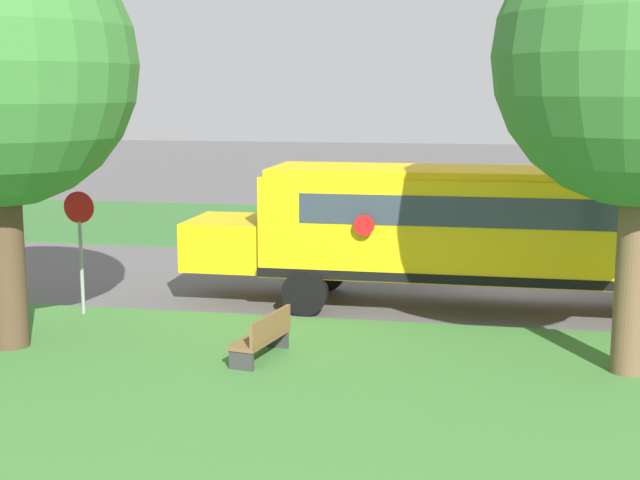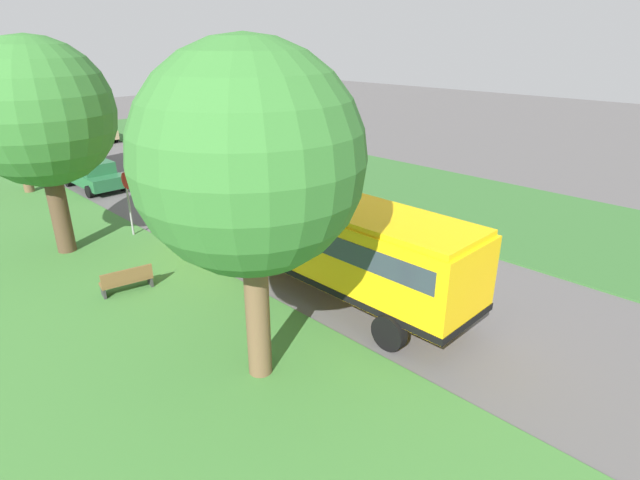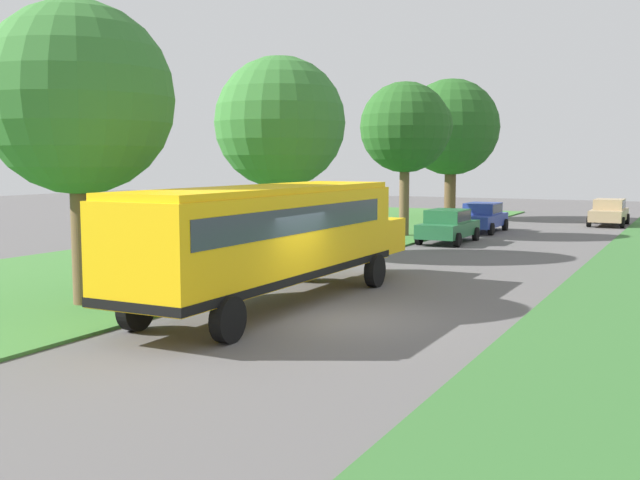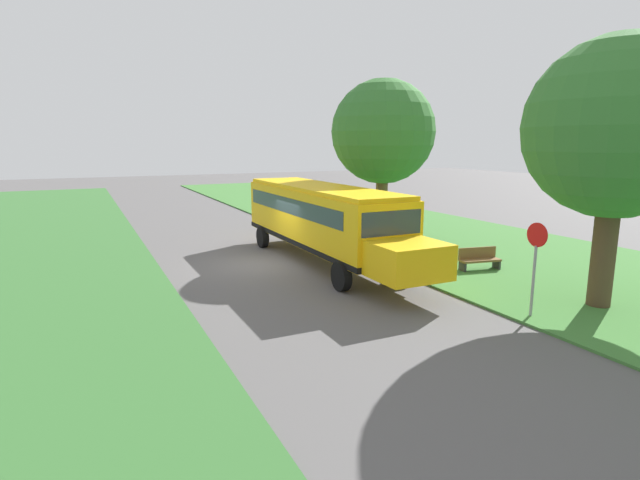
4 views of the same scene
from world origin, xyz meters
The scene contains 12 objects.
ground_plane centered at (0.00, 0.00, 0.00)m, with size 120.00×120.00×0.00m, color #565454.
grass_verge centered at (-10.00, 0.00, 0.04)m, with size 12.00×80.00×0.08m, color #3D7533.
grass_far_side centered at (9.00, 0.00, 0.04)m, with size 10.00×80.00×0.07m, color #33662D.
school_bus centered at (-2.28, 0.76, 1.92)m, with size 2.84×12.42×3.16m.
car_green_nearest centered at (-2.80, 17.53, 0.88)m, with size 2.02×4.40×1.56m.
car_blue_middle centered at (-2.80, 23.55, 0.88)m, with size 2.02×4.40×1.56m.
car_tan_furthest centered at (2.80, 30.96, 0.88)m, with size 2.02×4.40×1.56m.
oak_tree_beside_bus centered at (-6.51, -1.58, 5.35)m, with size 4.94×4.94×7.87m.
oak_tree_roadside_mid centered at (-7.11, 9.46, 5.18)m, with size 5.15×5.15×7.88m.
oak_tree_far_end centered at (-5.46, 19.36, 5.46)m, with size 4.50×4.50×7.72m.
stop_sign centered at (-4.60, 9.35, 1.74)m, with size 0.08×0.68×2.74m.
park_bench centered at (-7.04, 4.69, 0.47)m, with size 1.67×0.80×0.92m.
Camera 2 is at (-12.81, -9.89, 7.78)m, focal length 28.00 mm.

